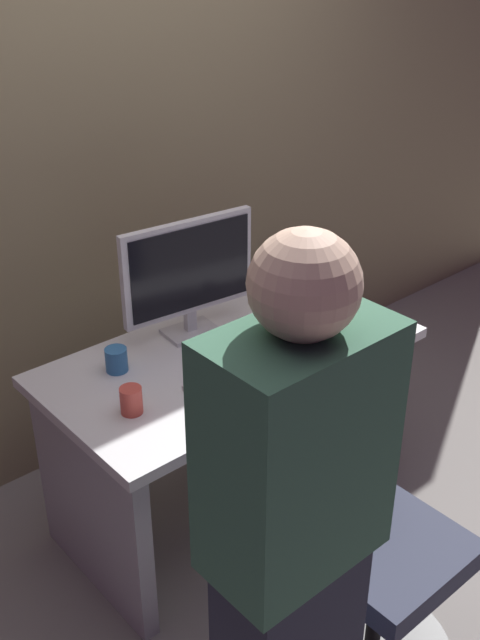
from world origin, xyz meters
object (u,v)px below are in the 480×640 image
object	(u,v)px
cell_phone	(372,324)
person_at_desk	(292,556)
office_chair	(368,546)
cup_near_keyboard	(131,400)
mouse	(296,343)
desk	(231,402)
cup_by_monitor	(116,360)
monitor	(189,272)
keyboard	(241,372)
book_stack	(302,286)

from	to	relation	value
cell_phone	person_at_desk	bearing A→B (deg)	-135.95
office_chair	cup_near_keyboard	world-z (taller)	office_chair
person_at_desk	mouse	world-z (taller)	person_at_desk
desk	person_at_desk	world-z (taller)	person_at_desk
office_chair	mouse	bearing A→B (deg)	63.93
cup_by_monitor	cell_phone	world-z (taller)	cup_by_monitor
monitor	mouse	bearing A→B (deg)	-55.82
keyboard	mouse	size ratio (longest dim) A/B	4.30
book_stack	desk	bearing A→B (deg)	-169.08
mouse	desk	bearing A→B (deg)	146.31
keyboard	office_chair	bearing A→B (deg)	-96.95
office_chair	mouse	size ratio (longest dim) A/B	9.40
office_chair	keyboard	bearing A→B (deg)	86.34
person_at_desk	cup_by_monitor	xyz separation A→B (m)	(0.23, 1.10, -0.07)
mouse	cell_phone	xyz separation A→B (m)	(0.34, -0.08, -0.01)
person_at_desk	mouse	bearing A→B (deg)	44.62
monitor	keyboard	xyz separation A→B (m)	(-0.05, -0.35, -0.25)
desk	cup_by_monitor	world-z (taller)	cup_by_monitor
desk	cup_by_monitor	bearing A→B (deg)	157.38
office_chair	monitor	bearing A→B (deg)	84.85
book_stack	mouse	bearing A→B (deg)	-138.40
person_at_desk	monitor	size ratio (longest dim) A/B	3.03
office_chair	cup_by_monitor	world-z (taller)	office_chair
desk	mouse	world-z (taller)	mouse
keyboard	cell_phone	distance (m)	0.62
cup_by_monitor	desk	bearing A→B (deg)	-22.62
desk	keyboard	bearing A→B (deg)	-118.21
monitor	cup_by_monitor	bearing A→B (deg)	-173.32
keyboard	book_stack	distance (m)	0.58
monitor	book_stack	size ratio (longest dim) A/B	2.47
desk	person_at_desk	xyz separation A→B (m)	(-0.61, -0.94, 0.34)
keyboard	cup_by_monitor	world-z (taller)	cup_by_monitor
cup_near_keyboard	book_stack	distance (m)	0.96
desk	book_stack	size ratio (longest dim) A/B	6.29
monitor	cup_by_monitor	xyz separation A→B (m)	(-0.36, -0.04, -0.21)
desk	mouse	distance (m)	0.34
office_chair	mouse	distance (m)	0.79
mouse	cell_phone	distance (m)	0.35
desk	keyboard	distance (m)	0.29
office_chair	book_stack	bearing A→B (deg)	56.95
cup_near_keyboard	person_at_desk	bearing A→B (deg)	-98.21
cup_near_keyboard	mouse	bearing A→B (deg)	-4.16
monitor	mouse	size ratio (longest dim) A/B	5.40
monitor	cell_phone	world-z (taller)	monitor
person_at_desk	book_stack	size ratio (longest dim) A/B	7.48
desk	person_at_desk	bearing A→B (deg)	-123.17
book_stack	office_chair	bearing A→B (deg)	-123.05
keyboard	cell_phone	xyz separation A→B (m)	(0.62, -0.07, -0.01)
person_at_desk	cell_phone	bearing A→B (deg)	32.14
monitor	mouse	distance (m)	0.47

